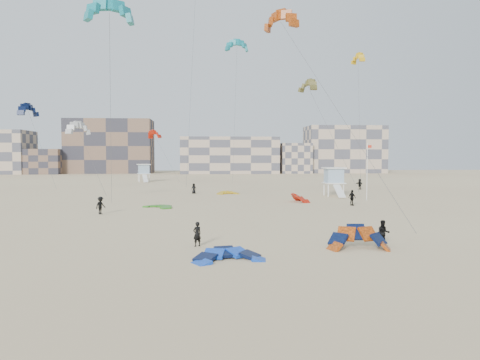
{
  "coord_description": "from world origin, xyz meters",
  "views": [
    {
      "loc": [
        2.09,
        -27.03,
        5.93
      ],
      "look_at": [
        4.53,
        6.0,
        4.19
      ],
      "focal_mm": 35.0,
      "sensor_mm": 36.0,
      "label": 1
    }
  ],
  "objects": [
    {
      "name": "kite_fly_red",
      "position": [
        -7.67,
        63.59,
        9.87
      ],
      "size": [
        7.27,
        6.27,
        10.25
      ],
      "rotation": [
        0.0,
        0.0,
        2.34
      ],
      "color": "#C90F00",
      "rests_on": "ground"
    },
    {
      "name": "kite_fly_grey",
      "position": [
        -13.88,
        33.4,
        9.23
      ],
      "size": [
        5.98,
        4.35,
        9.34
      ],
      "rotation": [
        0.0,
        0.0,
        0.83
      ],
      "color": "silver",
      "rests_on": "ground"
    },
    {
      "name": "kitesurfer_b",
      "position": [
        13.74,
        2.68,
        0.84
      ],
      "size": [
        0.96,
        0.83,
        1.68
      ],
      "primitive_type": "imported",
      "rotation": [
        0.0,
        0.0,
        -0.26
      ],
      "color": "black",
      "rests_on": "ground"
    },
    {
      "name": "ground",
      "position": [
        0.0,
        0.0,
        0.0
      ],
      "size": [
        320.0,
        320.0,
        0.0
      ],
      "primitive_type": "plane",
      "color": "beige",
      "rests_on": "ground"
    },
    {
      "name": "flagpole",
      "position": [
        23.51,
        33.54,
        4.0
      ],
      "size": [
        0.62,
        0.1,
        7.6
      ],
      "color": "white",
      "rests_on": "ground"
    },
    {
      "name": "kite_ground_green",
      "position": [
        -3.24,
        26.42,
        0.0
      ],
      "size": [
        4.9,
        4.92,
        0.61
      ],
      "primitive_type": null,
      "rotation": [
        0.05,
        0.0,
        -0.71
      ],
      "color": "#3E8124",
      "rests_on": "ground"
    },
    {
      "name": "kite_fly_olive",
      "position": [
        16.52,
        38.42,
        15.64
      ],
      "size": [
        7.02,
        11.02,
        15.96
      ],
      "rotation": [
        0.0,
        0.0,
        -1.13
      ],
      "color": "brown",
      "rests_on": "ground"
    },
    {
      "name": "kite_ground_orange",
      "position": [
        11.76,
        1.66,
        0.0
      ],
      "size": [
        4.04,
        4.05,
        3.87
      ],
      "primitive_type": null,
      "rotation": [
        0.8,
        0.0,
        -0.05
      ],
      "color": "orange",
      "rests_on": "ground"
    },
    {
      "name": "kitesurfer_c",
      "position": [
        -8.52,
        20.88,
        0.9
      ],
      "size": [
        1.21,
        1.33,
        1.79
      ],
      "primitive_type": "imported",
      "rotation": [
        0.0,
        0.0,
        0.95
      ],
      "color": "black",
      "rests_on": "ground"
    },
    {
      "name": "kite_fly_teal_a",
      "position": [
        -6.1,
        14.47,
        18.17
      ],
      "size": [
        4.8,
        10.38,
        18.57
      ],
      "rotation": [
        0.0,
        0.0,
        0.25
      ],
      "color": "teal",
      "rests_on": "ground"
    },
    {
      "name": "kite_fly_yellow",
      "position": [
        29.18,
        55.11,
        23.04
      ],
      "size": [
        3.76,
        5.52,
        23.05
      ],
      "rotation": [
        0.0,
        0.0,
        -1.35
      ],
      "color": "orange",
      "rests_on": "ground"
    },
    {
      "name": "condo_fill_right",
      "position": [
        32.0,
        128.0,
        5.0
      ],
      "size": [
        10.0,
        10.0,
        10.0
      ],
      "primitive_type": "cube",
      "color": "tan",
      "rests_on": "ground"
    },
    {
      "name": "kite_fly_teal_b",
      "position": [
        7.66,
        55.49,
        24.97
      ],
      "size": [
        4.4,
        4.37,
        25.33
      ],
      "rotation": [
        0.0,
        0.0,
        0.14
      ],
      "color": "teal",
      "rests_on": "ground"
    },
    {
      "name": "kite_fly_orange",
      "position": [
        10.24,
        23.75,
        20.36
      ],
      "size": [
        7.86,
        25.05,
        20.59
      ],
      "rotation": [
        0.0,
        0.0,
        -0.73
      ],
      "color": "orange",
      "rests_on": "ground"
    },
    {
      "name": "kite_ground_blue",
      "position": [
        3.38,
        -0.84,
        0.0
      ],
      "size": [
        4.64,
        4.82,
        2.1
      ],
      "primitive_type": null,
      "rotation": [
        0.26,
        0.0,
        0.21
      ],
      "color": "#1045F4",
      "rests_on": "ground"
    },
    {
      "name": "kite_ground_red_far",
      "position": [
        14.19,
        31.86,
        0.0
      ],
      "size": [
        3.8,
        3.66,
        3.17
      ],
      "primitive_type": null,
      "rotation": [
        0.64,
        0.0,
        1.7
      ],
      "color": "#C90F00",
      "rests_on": "ground"
    },
    {
      "name": "kitesurfer_d",
      "position": [
        19.42,
        27.03,
        0.93
      ],
      "size": [
        0.92,
        1.17,
        1.86
      ],
      "primitive_type": "imported",
      "rotation": [
        0.0,
        0.0,
        2.07
      ],
      "color": "black",
      "rests_on": "ground"
    },
    {
      "name": "kitesurfer_f",
      "position": [
        28.95,
        52.68,
        0.94
      ],
      "size": [
        1.07,
        1.83,
        1.88
      ],
      "primitive_type": "imported",
      "rotation": [
        0.0,
        0.0,
        -1.25
      ],
      "color": "black",
      "rests_on": "ground"
    },
    {
      "name": "kite_ground_yellow",
      "position": [
        5.55,
        44.61,
        0.0
      ],
      "size": [
        4.08,
        4.23,
        1.56
      ],
      "primitive_type": null,
      "rotation": [
        0.22,
        0.0,
        0.24
      ],
      "color": "orange",
      "rests_on": "ground"
    },
    {
      "name": "kitesurfer_main",
      "position": [
        1.52,
        3.33,
        0.81
      ],
      "size": [
        0.71,
        0.64,
        1.62
      ],
      "primitive_type": "imported",
      "rotation": [
        0.0,
        0.0,
        3.7
      ],
      "color": "black",
      "rests_on": "ground"
    },
    {
      "name": "kite_fly_navy",
      "position": [
        -24.63,
        46.14,
        12.65
      ],
      "size": [
        7.36,
        5.78,
        12.88
      ],
      "rotation": [
        0.0,
        0.0,
        1.17
      ],
      "color": "#0B193E",
      "rests_on": "ground"
    },
    {
      "name": "condo_east",
      "position": [
        50.0,
        132.0,
        8.0
      ],
      "size": [
        26.0,
        14.0,
        16.0
      ],
      "primitive_type": "cube",
      "color": "tan",
      "rests_on": "ground"
    },
    {
      "name": "condo_mid",
      "position": [
        10.0,
        130.0,
        6.0
      ],
      "size": [
        32.0,
        16.0,
        12.0
      ],
      "primitive_type": "cube",
      "color": "tan",
      "rests_on": "ground"
    },
    {
      "name": "condo_fill_left",
      "position": [
        -50.0,
        128.0,
        4.0
      ],
      "size": [
        12.0,
        10.0,
        8.0
      ],
      "primitive_type": "cube",
      "color": "brown",
      "rests_on": "ground"
    },
    {
      "name": "condo_west_b",
      "position": [
        -30.0,
        134.0,
        9.0
      ],
      "size": [
        28.0,
        14.0,
        18.0
      ],
      "primitive_type": "cube",
      "color": "brown",
      "rests_on": "ground"
    },
    {
      "name": "lifeguard_tower_near",
      "position": [
        20.85,
        40.12,
        2.08
      ],
      "size": [
        3.03,
        5.74,
        4.2
      ],
      "rotation": [
        0.0,
        0.0,
        0.02
      ],
      "color": "white",
      "rests_on": "ground"
    },
    {
      "name": "lifeguard_tower_far",
      "position": [
        -11.84,
        79.62,
        1.99
      ],
      "size": [
        3.46,
        5.84,
        4.02
      ],
      "rotation": [
        0.0,
        0.0,
        0.25
      ],
      "color": "white",
      "rests_on": "ground"
    },
    {
      "name": "kitesurfer_e",
      "position": [
        0.25,
        45.75,
        0.8
      ],
      "size": [
        0.9,
        0.71,
        1.6
      ],
      "primitive_type": "imported",
      "rotation": [
        0.0,
        0.0,
        -0.29
      ],
      "color": "black",
      "rests_on": "ground"
    }
  ]
}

